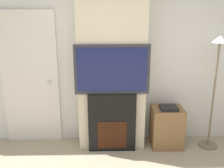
{
  "coord_description": "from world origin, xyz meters",
  "views": [
    {
      "loc": [
        -0.08,
        -1.72,
        1.98
      ],
      "look_at": [
        0.0,
        1.64,
        1.02
      ],
      "focal_mm": 40.0,
      "sensor_mm": 36.0,
      "label": 1
    }
  ],
  "objects_px": {
    "television": "(112,69)",
    "floor_lamp": "(216,76)",
    "media_stand": "(167,127)",
    "fireplace": "(112,122)"
  },
  "relations": [
    {
      "from": "television",
      "to": "fireplace",
      "type": "bearing_deg",
      "value": 90.0
    },
    {
      "from": "floor_lamp",
      "to": "media_stand",
      "type": "bearing_deg",
      "value": 176.63
    },
    {
      "from": "television",
      "to": "floor_lamp",
      "type": "bearing_deg",
      "value": 2.15
    },
    {
      "from": "fireplace",
      "to": "floor_lamp",
      "type": "height_order",
      "value": "floor_lamp"
    },
    {
      "from": "fireplace",
      "to": "television",
      "type": "bearing_deg",
      "value": -90.0
    },
    {
      "from": "fireplace",
      "to": "floor_lamp",
      "type": "xyz_separation_m",
      "value": [
        1.48,
        0.05,
        0.68
      ]
    },
    {
      "from": "television",
      "to": "floor_lamp",
      "type": "height_order",
      "value": "floor_lamp"
    },
    {
      "from": "fireplace",
      "to": "media_stand",
      "type": "relative_size",
      "value": 1.33
    },
    {
      "from": "media_stand",
      "to": "television",
      "type": "bearing_deg",
      "value": -173.59
    },
    {
      "from": "floor_lamp",
      "to": "media_stand",
      "type": "height_order",
      "value": "floor_lamp"
    }
  ]
}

